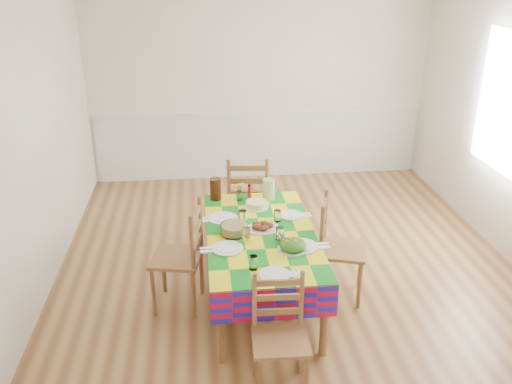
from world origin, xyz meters
TOP-DOWN VIEW (x-y plane):
  - room at (0.00, 0.00)m, footprint 4.58×5.08m
  - wainscot at (0.00, 2.48)m, footprint 4.41×0.06m
  - window_right at (2.23, 0.30)m, footprint 0.00×1.40m
  - dining_table at (-0.33, -0.54)m, footprint 0.93×1.72m
  - setting_near_head at (-0.36, -1.19)m, footprint 0.38×0.25m
  - setting_left_near at (-0.58, -0.76)m, footprint 0.47×0.28m
  - setting_left_far at (-0.59, -0.29)m, footprint 0.48×0.29m
  - setting_right_near at (-0.09, -0.79)m, footprint 0.50×0.29m
  - setting_right_far at (-0.07, -0.28)m, footprint 0.41×0.24m
  - meat_platter at (-0.32, -0.49)m, footprint 0.32×0.23m
  - salad_platter at (-0.12, -0.87)m, footprint 0.24×0.24m
  - pasta_bowl at (-0.56, -0.54)m, footprint 0.23×0.23m
  - cake at (-0.32, -0.03)m, footprint 0.23×0.23m
  - serving_utensils at (-0.18, -0.61)m, footprint 0.13×0.28m
  - flower_vase at (-0.46, 0.16)m, footprint 0.11×0.09m
  - hot_sauce at (-0.36, 0.21)m, footprint 0.03×0.03m
  - green_pitcher at (-0.18, 0.15)m, footprint 0.12×0.12m
  - tea_pitcher at (-0.69, 0.20)m, footprint 0.11×0.11m
  - name_card at (-0.33, -1.36)m, footprint 0.06×0.02m
  - chair_near at (-0.33, -1.63)m, footprint 0.40×0.38m
  - chair_far at (-0.34, 0.53)m, footprint 0.49×0.47m
  - chair_left at (-1.01, -0.55)m, footprint 0.48×0.50m
  - chair_right at (0.35, -0.53)m, footprint 0.51×0.52m

SIDE VIEW (x-z plane):
  - chair_near at x=-0.33m, z-range -0.01..0.86m
  - chair_right at x=0.35m, z-range -0.01..0.94m
  - chair_left at x=-1.01m, z-range -0.01..0.96m
  - wainscot at x=0.00m, z-range 0.03..0.95m
  - chair_far at x=-0.34m, z-range -0.01..1.00m
  - dining_table at x=-0.33m, z-range 0.26..0.93m
  - serving_utensils at x=-0.18m, z-range 0.67..0.68m
  - name_card at x=-0.33m, z-range 0.67..0.69m
  - setting_right_far at x=-0.07m, z-range 0.64..0.75m
  - setting_near_head at x=-0.36m, z-range 0.64..0.75m
  - meat_platter at x=-0.32m, z-range 0.67..0.73m
  - setting_left_near at x=-0.58m, z-range 0.64..0.76m
  - setting_right_near at x=-0.09m, z-range 0.64..0.76m
  - setting_left_far at x=-0.59m, z-range 0.64..0.76m
  - cake at x=-0.32m, z-range 0.67..0.73m
  - salad_platter at x=-0.12m, z-range 0.66..0.76m
  - pasta_bowl at x=-0.56m, z-range 0.67..0.76m
  - hot_sauce at x=-0.36m, z-range 0.67..0.81m
  - flower_vase at x=-0.46m, z-range 0.66..0.84m
  - green_pitcher at x=-0.18m, z-range 0.67..0.87m
  - tea_pitcher at x=-0.69m, z-range 0.67..0.89m
  - room at x=0.00m, z-range -0.04..2.74m
  - window_right at x=2.23m, z-range 0.80..2.20m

